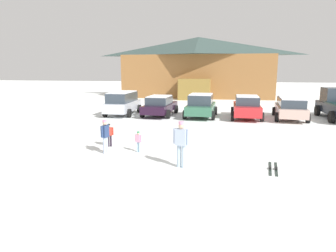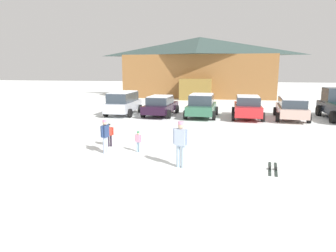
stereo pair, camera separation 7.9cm
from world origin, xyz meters
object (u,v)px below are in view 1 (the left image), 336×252
(parked_beige_suv, at_px, (290,107))
(skier_teen_in_navy_coat, at_px, (105,135))
(skier_child_in_red_jacket, at_px, (109,134))
(parked_green_coupe, at_px, (201,105))
(parked_silver_wagon, at_px, (123,102))
(ski_lodge, at_px, (198,67))
(skier_child_in_pink_snowsuit, at_px, (138,141))
(parked_red_sedan, at_px, (247,107))
(skier_adult_in_blue_parka, at_px, (181,142))
(pair_of_skis, at_px, (273,169))
(parked_black_sedan, at_px, (160,105))

(parked_beige_suv, distance_m, skier_teen_in_navy_coat, 14.27)
(skier_child_in_red_jacket, bearing_deg, parked_green_coupe, 70.07)
(skier_teen_in_navy_coat, bearing_deg, parked_silver_wagon, 105.28)
(ski_lodge, bearing_deg, skier_child_in_red_jacket, -93.64)
(parked_green_coupe, distance_m, skier_child_in_pink_snowsuit, 10.25)
(parked_green_coupe, distance_m, parked_red_sedan, 3.25)
(parked_silver_wagon, relative_size, skier_child_in_pink_snowsuit, 4.81)
(parked_green_coupe, bearing_deg, ski_lodge, 95.76)
(parked_silver_wagon, height_order, skier_adult_in_blue_parka, parked_silver_wagon)
(parked_green_coupe, bearing_deg, parked_red_sedan, 0.01)
(skier_child_in_red_jacket, relative_size, pair_of_skis, 0.66)
(skier_child_in_red_jacket, bearing_deg, parked_black_sedan, 88.31)
(parked_silver_wagon, relative_size, pair_of_skis, 2.71)
(parked_black_sedan, relative_size, parked_beige_suv, 0.94)
(skier_child_in_red_jacket, bearing_deg, pair_of_skis, -15.81)
(skier_child_in_red_jacket, bearing_deg, skier_teen_in_navy_coat, -76.87)
(parked_red_sedan, distance_m, skier_adult_in_blue_parka, 12.13)
(parked_silver_wagon, bearing_deg, pair_of_skis, -50.32)
(parked_green_coupe, height_order, skier_child_in_red_jacket, parked_green_coupe)
(parked_black_sedan, bearing_deg, parked_silver_wagon, -177.57)
(parked_green_coupe, height_order, skier_adult_in_blue_parka, parked_green_coupe)
(parked_silver_wagon, bearing_deg, parked_beige_suv, 0.83)
(parked_green_coupe, xyz_separation_m, parked_red_sedan, (3.25, 0.00, -0.03))
(parked_green_coupe, bearing_deg, skier_child_in_red_jacket, -109.93)
(parked_green_coupe, height_order, skier_teen_in_navy_coat, parked_green_coupe)
(parked_green_coupe, distance_m, skier_teen_in_navy_coat, 10.94)
(ski_lodge, xyz_separation_m, parked_silver_wagon, (-4.31, -17.03, -2.84))
(ski_lodge, xyz_separation_m, skier_child_in_red_jacket, (-1.68, -26.49, -3.19))
(parked_beige_suv, relative_size, skier_child_in_red_jacket, 4.68)
(ski_lodge, relative_size, skier_child_in_pink_snowsuit, 21.10)
(skier_child_in_pink_snowsuit, bearing_deg, parked_green_coupe, 79.60)
(parked_black_sedan, relative_size, skier_child_in_red_jacket, 4.38)
(skier_adult_in_blue_parka, bearing_deg, parked_green_coupe, 90.99)
(ski_lodge, bearing_deg, skier_child_in_pink_snowsuit, -90.26)
(ski_lodge, height_order, skier_child_in_pink_snowsuit, ski_lodge)
(parked_red_sedan, distance_m, skier_child_in_pink_snowsuit, 11.30)
(ski_lodge, bearing_deg, parked_green_coupe, -84.24)
(parked_green_coupe, height_order, parked_beige_suv, parked_green_coupe)
(ski_lodge, bearing_deg, parked_beige_suv, -64.66)
(skier_adult_in_blue_parka, bearing_deg, ski_lodge, 93.83)
(parked_black_sedan, bearing_deg, pair_of_skis, -60.40)
(parked_beige_suv, xyz_separation_m, skier_teen_in_navy_coat, (-9.41, -10.72, -0.05))
(parked_silver_wagon, height_order, parked_green_coupe, parked_silver_wagon)
(parked_beige_suv, relative_size, pair_of_skis, 3.10)
(parked_black_sedan, bearing_deg, skier_teen_in_navy_coat, -90.17)
(parked_black_sedan, bearing_deg, ski_lodge, 85.26)
(skier_child_in_red_jacket, bearing_deg, parked_silver_wagon, 105.52)
(parked_beige_suv, bearing_deg, parked_red_sedan, -175.39)
(parked_red_sedan, xyz_separation_m, skier_teen_in_navy_coat, (-6.41, -10.48, -0.04))
(parked_green_coupe, bearing_deg, skier_child_in_pink_snowsuit, -100.40)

